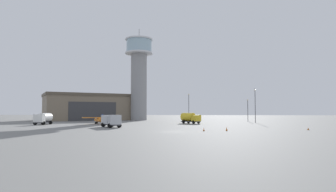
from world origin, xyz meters
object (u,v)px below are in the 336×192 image
object	(u,v)px
truck_fuel_tanker_white	(44,118)
traffic_cone_mid_apron	(308,129)
light_post_east	(255,103)
truck_fuel_tanker_yellow	(190,118)
light_post_west	(248,108)
truck_box_silver	(111,120)
traffic_cone_near_right	(227,129)
traffic_cone_near_left	(204,129)
control_tower	(139,72)
airplane_orange	(99,119)
light_post_north	(189,105)

from	to	relation	value
truck_fuel_tanker_white	traffic_cone_mid_apron	size ratio (longest dim) A/B	11.82
light_post_east	truck_fuel_tanker_yellow	bearing A→B (deg)	-156.65
light_post_west	truck_box_silver	bearing A→B (deg)	-132.32
traffic_cone_near_right	truck_fuel_tanker_white	bearing A→B (deg)	157.91
light_post_west	traffic_cone_near_left	xyz separation A→B (m)	(-15.55, -48.42, -4.31)
truck_box_silver	traffic_cone_near_left	xyz separation A→B (m)	(20.09, -9.27, -1.28)
traffic_cone_mid_apron	light_post_west	bearing A→B (deg)	95.28
control_tower	airplane_orange	bearing A→B (deg)	-97.10
control_tower	airplane_orange	size ratio (longest dim) A/B	4.42
light_post_north	traffic_cone_near_right	size ratio (longest dim) A/B	13.84
truck_fuel_tanker_white	light_post_west	world-z (taller)	light_post_west
airplane_orange	traffic_cone_near_right	xyz separation A→B (m)	(32.51, -23.82, -0.90)
truck_box_silver	light_post_north	bearing A→B (deg)	124.22
truck_fuel_tanker_yellow	traffic_cone_mid_apron	size ratio (longest dim) A/B	10.86
truck_box_silver	light_post_east	xyz separation A→B (m)	(36.23, 28.94, 4.43)
control_tower	light_post_west	xyz separation A→B (m)	(39.91, -8.95, -14.30)
light_post_east	traffic_cone_near_left	xyz separation A→B (m)	(-16.13, -38.20, -5.71)
truck_box_silver	truck_fuel_tanker_yellow	world-z (taller)	truck_fuel_tanker_yellow
truck_box_silver	truck_fuel_tanker_yellow	size ratio (longest dim) A/B	1.19
traffic_cone_near_right	traffic_cone_mid_apron	world-z (taller)	traffic_cone_near_right
light_post_north	control_tower	bearing A→B (deg)	165.20
traffic_cone_near_left	traffic_cone_mid_apron	size ratio (longest dim) A/B	1.06
traffic_cone_near_right	traffic_cone_mid_apron	bearing A→B (deg)	14.16
airplane_orange	truck_box_silver	size ratio (longest dim) A/B	1.14
light_post_west	airplane_orange	bearing A→B (deg)	-151.81
traffic_cone_near_left	traffic_cone_mid_apron	bearing A→B (deg)	14.17
truck_fuel_tanker_white	control_tower	bearing A→B (deg)	150.68
truck_fuel_tanker_yellow	traffic_cone_near_left	world-z (taller)	truck_fuel_tanker_yellow
truck_fuel_tanker_yellow	traffic_cone_near_left	xyz separation A→B (m)	(3.46, -29.74, -1.38)
truck_fuel_tanker_white	light_post_north	size ratio (longest dim) A/B	0.66
light_post_east	light_post_north	distance (m)	25.11
control_tower	light_post_east	size ratio (longest dim) A/B	3.50
traffic_cone_near_right	traffic_cone_mid_apron	distance (m)	15.94
airplane_orange	truck_box_silver	bearing A→B (deg)	172.07
airplane_orange	light_post_north	world-z (taller)	light_post_north
traffic_cone_mid_apron	truck_box_silver	bearing A→B (deg)	173.78
light_post_west	traffic_cone_near_right	world-z (taller)	light_post_west
truck_fuel_tanker_yellow	light_post_east	world-z (taller)	light_post_east
traffic_cone_near_right	traffic_cone_mid_apron	size ratio (longest dim) A/B	1.30
light_post_west	traffic_cone_mid_apron	xyz separation A→B (m)	(4.02, -43.48, -4.33)
truck_fuel_tanker_white	traffic_cone_mid_apron	world-z (taller)	truck_fuel_tanker_white
airplane_orange	traffic_cone_mid_apron	xyz separation A→B (m)	(47.97, -19.92, -0.98)
airplane_orange	light_post_north	size ratio (longest dim) A/B	0.82
traffic_cone_near_right	control_tower	bearing A→B (deg)	116.81
control_tower	truck_fuel_tanker_white	world-z (taller)	control_tower
control_tower	truck_fuel_tanker_yellow	world-z (taller)	control_tower
light_post_east	traffic_cone_mid_apron	size ratio (longest dim) A/B	18.72
light_post_east	traffic_cone_near_left	world-z (taller)	light_post_east
control_tower	light_post_west	world-z (taller)	control_tower
truck_fuel_tanker_white	traffic_cone_mid_apron	xyz separation A→B (m)	(61.25, -14.69, -1.43)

